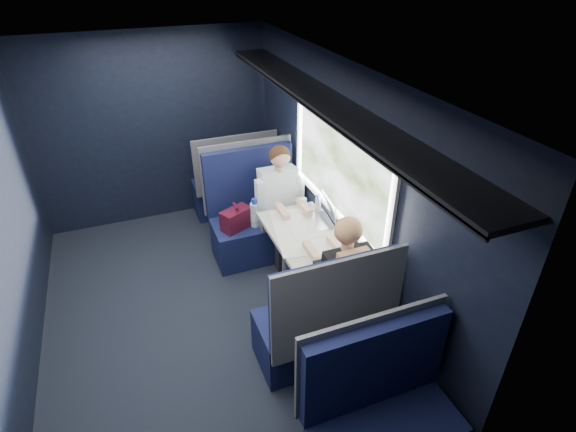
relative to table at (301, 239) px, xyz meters
name	(u,v)px	position (x,y,z in m)	size (l,w,h in m)	color
ground	(201,318)	(-1.03, 0.00, -0.67)	(2.80, 4.20, 0.01)	black
room_shell	(185,180)	(-1.01, 0.00, 0.81)	(3.00, 4.40, 2.40)	black
table	(301,239)	(0.00, 0.00, 0.00)	(0.62, 1.00, 0.74)	#54565E
seat_bay_near	(255,220)	(-0.19, 0.87, -0.24)	(1.04, 0.62, 1.26)	#0B1034
seat_bay_far	(321,325)	(-0.18, -0.87, -0.25)	(1.04, 0.62, 1.26)	#0B1034
seat_row_front	(234,185)	(-0.18, 1.80, -0.25)	(1.04, 0.51, 1.16)	#0B1034
seat_row_back	(381,422)	(-0.18, -1.80, -0.25)	(1.04, 0.51, 1.16)	#0B1034
man	(282,199)	(0.07, 0.70, 0.06)	(0.53, 0.56, 1.32)	black
woman	(342,276)	(0.07, -0.71, 0.06)	(0.53, 0.56, 1.32)	black
papers	(305,230)	(0.05, 0.02, 0.08)	(0.57, 0.82, 0.01)	white
laptop	(323,215)	(0.28, 0.10, 0.15)	(0.30, 0.37, 0.26)	silver
bottle_small	(318,205)	(0.30, 0.27, 0.17)	(0.06, 0.06, 0.21)	silver
cup	(303,203)	(0.21, 0.44, 0.12)	(0.07, 0.07, 0.09)	white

